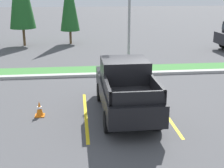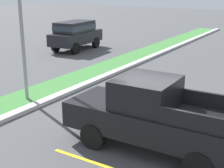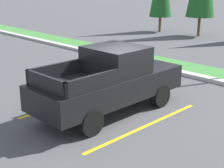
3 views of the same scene
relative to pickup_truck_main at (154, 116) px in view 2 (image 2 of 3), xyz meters
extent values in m
plane|color=#4C4C4F|center=(0.35, 0.35, -1.04)|extent=(120.00, 120.00, 0.00)
cube|color=yellow|center=(1.55, -0.05, -1.04)|extent=(0.12, 4.80, 0.01)
cube|color=#B2B2AD|center=(0.35, 5.35, -0.97)|extent=(56.00, 0.40, 0.15)
cube|color=#42843D|center=(0.35, 6.45, -1.01)|extent=(56.00, 1.80, 0.06)
cylinder|color=black|center=(-0.86, 1.49, -0.66)|extent=(0.29, 0.76, 0.76)
cylinder|color=black|center=(0.84, 1.51, -0.66)|extent=(0.29, 0.76, 0.76)
cylinder|color=black|center=(-0.84, -1.61, -0.66)|extent=(0.29, 0.76, 0.76)
cylinder|color=black|center=(0.86, -1.59, -0.66)|extent=(0.29, 0.76, 0.76)
cube|color=black|center=(0.00, -0.05, -0.16)|extent=(1.94, 5.21, 0.76)
cube|color=black|center=(0.00, 0.25, 0.64)|extent=(1.77, 1.61, 0.84)
cube|color=#2D3842|center=(-0.01, 1.07, 0.69)|extent=(1.62, 0.07, 0.63)
cube|color=black|center=(-0.84, -1.51, 0.44)|extent=(0.11, 1.90, 0.44)
cube|color=black|center=(0.86, -1.49, 0.44)|extent=(0.11, 1.90, 0.44)
cube|color=silver|center=(-0.02, 2.50, -0.40)|extent=(1.81, 0.17, 0.28)
cylinder|color=black|center=(12.41, 12.28, -0.64)|extent=(0.82, 0.31, 0.80)
cylinder|color=black|center=(12.52, 10.59, -0.64)|extent=(0.82, 0.31, 0.80)
cylinder|color=black|center=(9.62, 12.10, -0.64)|extent=(0.82, 0.31, 0.80)
cylinder|color=black|center=(9.73, 10.40, -0.64)|extent=(0.82, 0.31, 0.80)
cube|color=black|center=(11.07, 11.34, -0.12)|extent=(4.71, 2.14, 0.84)
cube|color=black|center=(10.92, 11.33, 0.68)|extent=(3.20, 1.88, 0.76)
cube|color=#2D3842|center=(10.92, 11.33, 0.66)|extent=(3.25, 1.92, 0.36)
cylinder|color=gray|center=(1.13, 6.25, 2.28)|extent=(0.14, 0.14, 6.63)
camera|label=1|loc=(-1.79, -11.49, 3.82)|focal=51.21mm
camera|label=2|loc=(-7.83, -3.45, 3.51)|focal=51.79mm
camera|label=3|loc=(7.34, -7.12, 3.11)|focal=54.37mm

